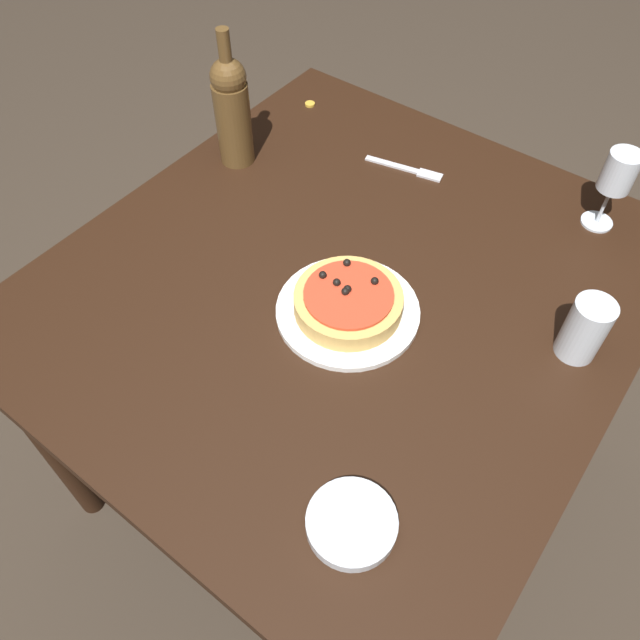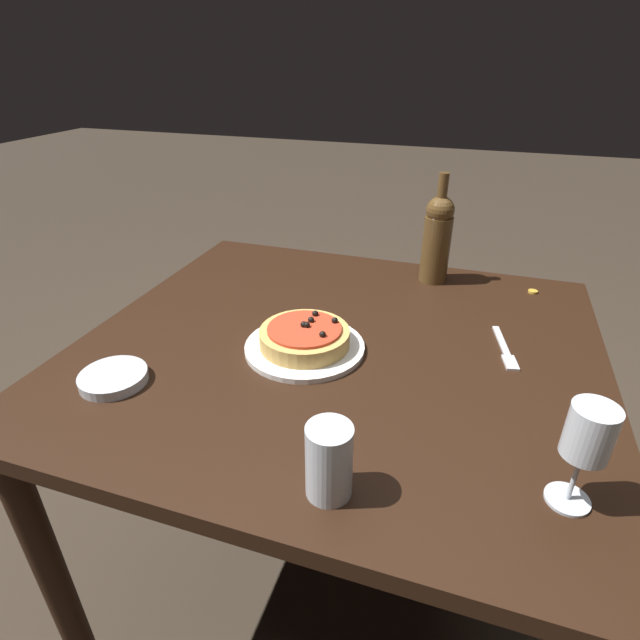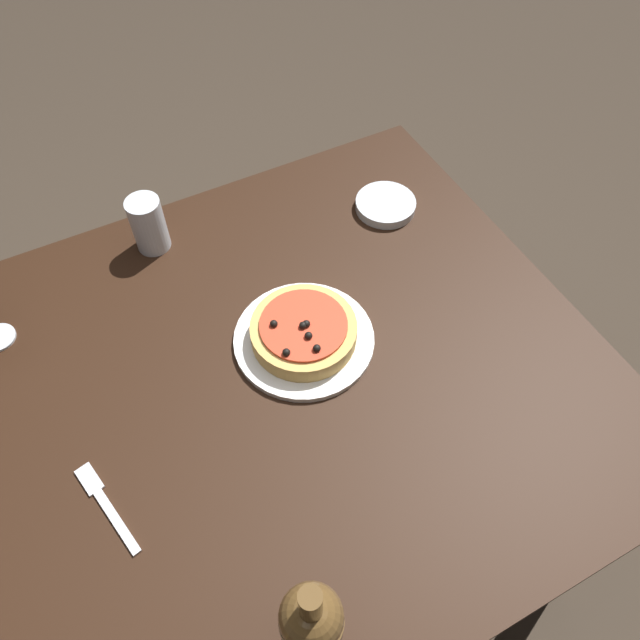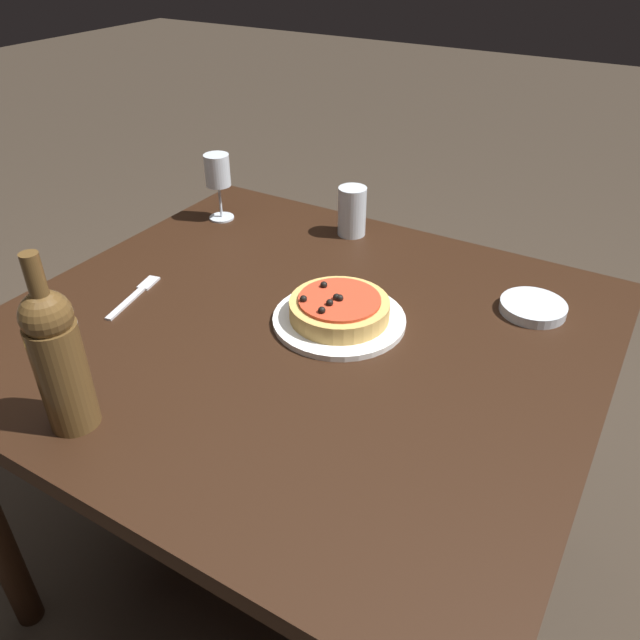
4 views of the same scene
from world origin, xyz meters
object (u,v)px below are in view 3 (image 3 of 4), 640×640
at_px(wine_bottle, 312,629).
at_px(side_bowl, 386,205).
at_px(dinner_plate, 304,339).
at_px(water_cup, 148,224).
at_px(fork, 105,502).
at_px(dining_table, 288,401).
at_px(pizza, 304,331).

bearing_deg(wine_bottle, side_bowl, 52.39).
xyz_separation_m(dinner_plate, side_bowl, (0.31, 0.23, 0.00)).
distance_m(water_cup, fork, 0.55).
bearing_deg(side_bowl, dining_table, -143.25).
bearing_deg(pizza, wine_bottle, -115.29).
relative_size(dining_table, fork, 6.33).
xyz_separation_m(dining_table, pizza, (0.06, 0.05, 0.13)).
relative_size(pizza, water_cup, 1.61).
bearing_deg(water_cup, dinner_plate, -65.04).
bearing_deg(side_bowl, pizza, -143.70).
bearing_deg(fork, dinner_plate, -85.20).
xyz_separation_m(dining_table, water_cup, (-0.10, 0.41, 0.16)).
bearing_deg(side_bowl, wine_bottle, -127.61).
xyz_separation_m(pizza, wine_bottle, (-0.21, -0.45, 0.09)).
height_order(water_cup, side_bowl, water_cup).
bearing_deg(dining_table, dinner_plate, 38.96).
distance_m(dinner_plate, pizza, 0.03).
relative_size(side_bowl, fork, 0.74).
height_order(water_cup, fork, water_cup).
bearing_deg(water_cup, side_bowl, -14.97).
relative_size(dinner_plate, pizza, 1.34).
height_order(dinner_plate, water_cup, water_cup).
height_order(dining_table, dinner_plate, dinner_plate).
bearing_deg(fork, side_bowl, -76.25).
xyz_separation_m(wine_bottle, fork, (-0.20, 0.33, -0.12)).
height_order(dinner_plate, side_bowl, side_bowl).
bearing_deg(fork, wine_bottle, -161.64).
relative_size(dining_table, water_cup, 9.32).
height_order(dining_table, wine_bottle, wine_bottle).
relative_size(dinner_plate, side_bowl, 1.99).
relative_size(water_cup, side_bowl, 0.92).
height_order(wine_bottle, side_bowl, wine_bottle).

